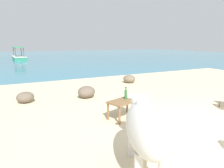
{
  "coord_description": "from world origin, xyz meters",
  "views": [
    {
      "loc": [
        -3.15,
        -2.33,
        1.8
      ],
      "look_at": [
        -0.49,
        3.0,
        0.55
      ],
      "focal_mm": 31.9,
      "sensor_mm": 36.0,
      "label": 1
    }
  ],
  "objects_px": {
    "low_bench_table": "(124,103)",
    "bottle": "(126,94)",
    "boat_green": "(19,57)",
    "cow": "(145,126)"
  },
  "relations": [
    {
      "from": "cow",
      "to": "low_bench_table",
      "type": "height_order",
      "value": "cow"
    },
    {
      "from": "low_bench_table",
      "to": "boat_green",
      "type": "xyz_separation_m",
      "value": [
        -1.63,
        19.55,
        -0.11
      ]
    },
    {
      "from": "low_bench_table",
      "to": "bottle",
      "type": "xyz_separation_m",
      "value": [
        0.1,
        0.08,
        0.19
      ]
    },
    {
      "from": "low_bench_table",
      "to": "bottle",
      "type": "distance_m",
      "value": 0.23
    },
    {
      "from": "low_bench_table",
      "to": "bottle",
      "type": "height_order",
      "value": "bottle"
    },
    {
      "from": "cow",
      "to": "boat_green",
      "type": "distance_m",
      "value": 21.4
    },
    {
      "from": "cow",
      "to": "low_bench_table",
      "type": "bearing_deg",
      "value": 4.3
    },
    {
      "from": "low_bench_table",
      "to": "boat_green",
      "type": "bearing_deg",
      "value": 76.1
    },
    {
      "from": "bottle",
      "to": "boat_green",
      "type": "relative_size",
      "value": 0.08
    },
    {
      "from": "bottle",
      "to": "low_bench_table",
      "type": "bearing_deg",
      "value": -141.99
    }
  ]
}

